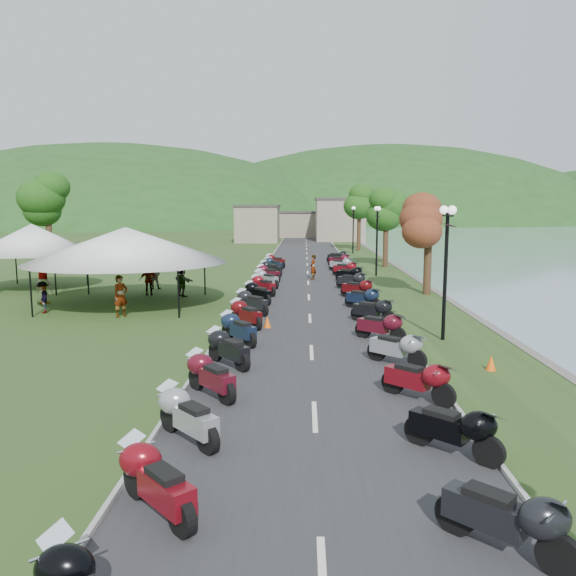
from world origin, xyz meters
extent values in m
cube|color=#2E2E30|center=(0.00, 40.00, 0.01)|extent=(7.00, 120.00, 0.02)
cube|color=gray|center=(-2.00, 85.00, 2.50)|extent=(18.00, 16.00, 5.00)
imported|color=slate|center=(-8.66, 22.17, 0.00)|extent=(0.85, 0.87, 1.94)
imported|color=slate|center=(-9.48, 31.06, 0.00)|extent=(0.85, 0.49, 1.71)
imported|color=slate|center=(-12.67, 22.99, 0.00)|extent=(0.83, 1.06, 1.53)
camera|label=1|loc=(-0.27, -2.93, 5.01)|focal=35.00mm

